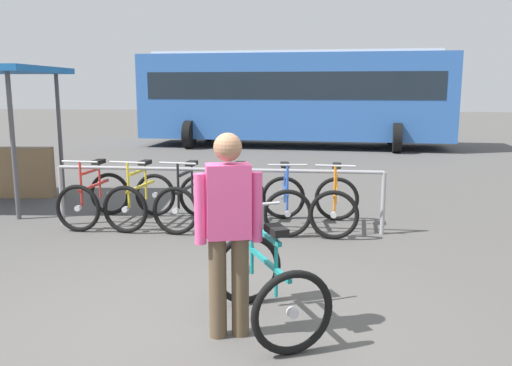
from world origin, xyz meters
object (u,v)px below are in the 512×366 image
at_px(racked_bike_red, 95,198).
at_px(featured_bicycle, 264,272).
at_px(person_with_featured_bike, 228,227).
at_px(racked_bike_orange, 335,204).
at_px(racked_bike_teal, 236,201).
at_px(racked_bike_yellow, 141,199).
at_px(racked_bike_blue, 285,203).
at_px(bus_distant, 294,94).
at_px(racked_bike_black, 188,200).

xyz_separation_m(racked_bike_red, featured_bicycle, (2.91, -3.00, 0.08)).
bearing_deg(featured_bicycle, person_with_featured_bike, -129.61).
bearing_deg(featured_bicycle, racked_bike_orange, 79.40).
bearing_deg(racked_bike_teal, racked_bike_red, -177.83).
height_order(racked_bike_yellow, racked_bike_teal, same).
height_order(racked_bike_red, racked_bike_blue, same).
distance_m(racked_bike_red, racked_bike_orange, 3.50).
bearing_deg(racked_bike_red, racked_bike_yellow, 2.17).
xyz_separation_m(racked_bike_yellow, racked_bike_teal, (1.40, 0.05, 0.00)).
bearing_deg(racked_bike_yellow, featured_bicycle, -53.79).
height_order(person_with_featured_bike, bus_distant, bus_distant).
distance_m(racked_bike_yellow, racked_bike_orange, 2.80).
relative_size(racked_bike_blue, person_with_featured_bike, 0.74).
xyz_separation_m(racked_bike_red, racked_bike_teal, (2.10, 0.08, -0.00)).
bearing_deg(racked_bike_blue, bus_distant, 93.90).
height_order(racked_bike_orange, person_with_featured_bike, person_with_featured_bike).
distance_m(racked_bike_black, person_with_featured_bike, 3.61).
bearing_deg(racked_bike_black, racked_bike_teal, 2.17).
bearing_deg(racked_bike_black, racked_bike_blue, 2.17).
relative_size(racked_bike_orange, bus_distant, 0.11).
bearing_deg(bus_distant, racked_bike_orange, -82.32).
bearing_deg(racked_bike_red, featured_bicycle, -45.81).
bearing_deg(racked_bike_red, racked_bike_teal, 2.17).
bearing_deg(racked_bike_blue, racked_bike_orange, 2.17).
height_order(racked_bike_yellow, racked_bike_black, same).
bearing_deg(racked_bike_teal, racked_bike_blue, 2.17).
bearing_deg(racked_bike_yellow, racked_bike_black, 2.17).
relative_size(racked_bike_yellow, person_with_featured_bike, 0.69).
bearing_deg(featured_bicycle, racked_bike_yellow, 126.21).
bearing_deg(person_with_featured_bike, racked_bike_black, 110.86).
height_order(racked_bike_red, racked_bike_black, same).
bearing_deg(racked_bike_yellow, racked_bike_teal, 2.17).
xyz_separation_m(racked_bike_orange, bus_distant, (-1.42, 10.50, 1.37)).
xyz_separation_m(racked_bike_teal, bus_distant, (-0.02, 10.55, 1.37)).
distance_m(racked_bike_red, racked_bike_blue, 2.80).
bearing_deg(racked_bike_red, racked_bike_blue, 2.17).
xyz_separation_m(racked_bike_red, racked_bike_yellow, (0.70, 0.03, -0.00)).
bearing_deg(person_with_featured_bike, racked_bike_teal, 99.66).
height_order(racked_bike_blue, featured_bicycle, same).
relative_size(racked_bike_black, bus_distant, 0.11).
height_order(racked_bike_black, racked_bike_orange, same).
height_order(racked_bike_red, featured_bicycle, same).
bearing_deg(racked_bike_black, featured_bicycle, -63.61).
bearing_deg(racked_bike_orange, racked_bike_yellow, -177.83).
bearing_deg(racked_bike_teal, racked_bike_black, -177.83).
bearing_deg(racked_bike_yellow, person_with_featured_bike, -59.24).
height_order(racked_bike_blue, person_with_featured_bike, person_with_featured_bike).
bearing_deg(bus_distant, racked_bike_black, -93.69).
bearing_deg(racked_bike_teal, bus_distant, 90.09).
height_order(racked_bike_teal, racked_bike_orange, same).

